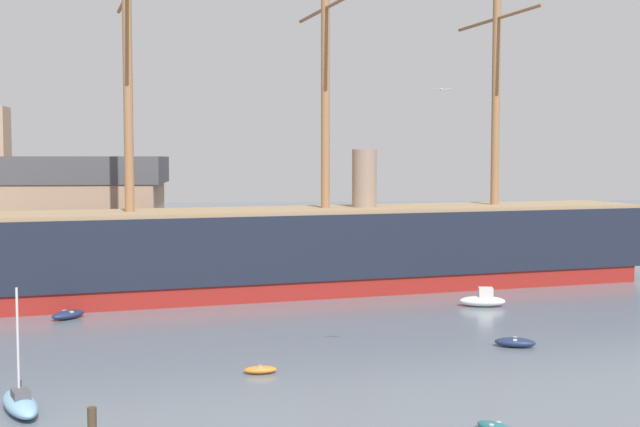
% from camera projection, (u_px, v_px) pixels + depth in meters
% --- Properties ---
extents(tall_ship, '(73.95, 22.90, 35.99)m').
position_uv_depth(tall_ship, '(325.00, 247.00, 74.30)').
color(tall_ship, maroon).
rests_on(tall_ship, ground).
extents(sailboat_foreground_left, '(3.09, 4.66, 5.87)m').
position_uv_depth(sailboat_foreground_left, '(20.00, 403.00, 38.66)').
color(sailboat_foreground_left, '#7FB2D6').
rests_on(sailboat_foreground_left, ground).
extents(dinghy_foreground_right, '(1.71, 1.93, 0.43)m').
position_uv_depth(dinghy_foreground_right, '(495.00, 427.00, 35.95)').
color(dinghy_foreground_right, '#236670').
rests_on(dinghy_foreground_right, ground).
extents(dinghy_near_centre, '(1.85, 0.86, 0.43)m').
position_uv_depth(dinghy_near_centre, '(260.00, 370.00, 45.75)').
color(dinghy_near_centre, orange).
rests_on(dinghy_near_centre, ground).
extents(dinghy_mid_right, '(2.76, 1.91, 0.60)m').
position_uv_depth(dinghy_mid_right, '(515.00, 342.00, 52.17)').
color(dinghy_mid_right, '#1E284C').
rests_on(dinghy_mid_right, ground).
extents(dinghy_alongside_bow, '(2.75, 2.87, 0.65)m').
position_uv_depth(dinghy_alongside_bow, '(68.00, 315.00, 61.27)').
color(dinghy_alongside_bow, '#1E284C').
rests_on(dinghy_alongside_bow, ground).
extents(motorboat_alongside_stern, '(3.88, 2.20, 1.53)m').
position_uv_depth(motorboat_alongside_stern, '(483.00, 300.00, 66.45)').
color(motorboat_alongside_stern, silver).
rests_on(motorboat_alongside_stern, ground).
extents(sailboat_far_right, '(5.05, 1.66, 6.51)m').
position_uv_depth(sailboat_far_right, '(542.00, 274.00, 81.33)').
color(sailboat_far_right, gray).
rests_on(sailboat_far_right, ground).
extents(motorboat_distant_centre, '(2.42, 3.84, 1.50)m').
position_uv_depth(motorboat_distant_centre, '(253.00, 266.00, 87.18)').
color(motorboat_distant_centre, gray).
rests_on(motorboat_distant_centre, ground).
extents(seagull_in_flight, '(1.02, 0.41, 0.13)m').
position_uv_depth(seagull_in_flight, '(441.00, 89.00, 40.09)').
color(seagull_in_flight, silver).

